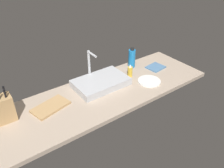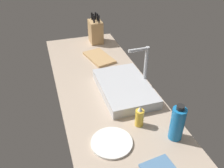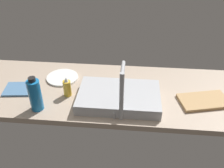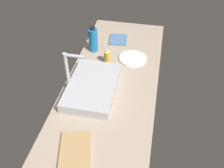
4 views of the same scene
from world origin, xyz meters
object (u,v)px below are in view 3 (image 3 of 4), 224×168
(dinner_plate, at_px, (62,77))
(water_bottle, at_px, (35,95))
(faucet, at_px, (121,92))
(cutting_board, at_px, (204,101))
(sink_basin, at_px, (119,97))
(dish_towel, at_px, (19,89))
(soap_bottle, at_px, (67,88))

(dinner_plate, bearing_deg, water_bottle, 79.89)
(faucet, distance_m, dinner_plate, 0.56)
(faucet, xyz_separation_m, cutting_board, (-0.47, -0.17, -0.16))
(sink_basin, distance_m, water_bottle, 0.47)
(dish_towel, bearing_deg, faucet, 163.63)
(water_bottle, distance_m, dinner_plate, 0.34)
(soap_bottle, bearing_deg, water_bottle, 45.16)
(faucet, bearing_deg, water_bottle, -3.31)
(water_bottle, distance_m, dish_towel, 0.26)
(faucet, bearing_deg, cutting_board, -159.88)
(sink_basin, distance_m, soap_bottle, 0.31)
(sink_basin, relative_size, water_bottle, 2.28)
(dish_towel, bearing_deg, dinner_plate, -146.89)
(dinner_plate, relative_size, dish_towel, 1.24)
(soap_bottle, xyz_separation_m, dinner_plate, (0.08, -0.18, -0.05))
(sink_basin, distance_m, faucet, 0.19)
(sink_basin, xyz_separation_m, soap_bottle, (0.31, -0.03, 0.02))
(sink_basin, relative_size, faucet, 1.64)
(cutting_board, bearing_deg, sink_basin, 4.21)
(water_bottle, bearing_deg, soap_bottle, -134.84)
(faucet, bearing_deg, dinner_plate, -40.03)
(cutting_board, relative_size, soap_bottle, 2.21)
(faucet, height_order, soap_bottle, faucet)
(faucet, relative_size, dinner_plate, 1.38)
(cutting_board, bearing_deg, dinner_plate, -11.07)
(dish_towel, bearing_deg, soap_bottle, 175.57)
(cutting_board, distance_m, soap_bottle, 0.80)
(soap_bottle, distance_m, dish_towel, 0.32)
(sink_basin, bearing_deg, soap_bottle, -5.41)
(sink_basin, height_order, dinner_plate, sink_basin)
(dinner_plate, bearing_deg, sink_basin, 151.89)
(sink_basin, relative_size, dinner_plate, 2.26)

